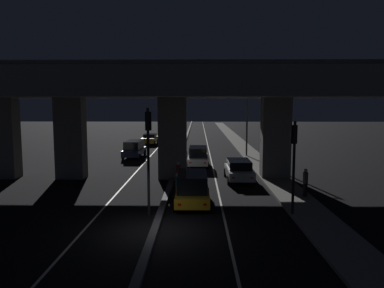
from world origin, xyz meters
name	(u,v)px	position (x,y,z in m)	size (l,w,h in m)	color
ground_plane	(155,231)	(0.00, 0.00, 0.00)	(200.00, 200.00, 0.00)	black
lane_line_left_inner	(160,145)	(-3.31, 35.00, 0.00)	(0.12, 126.00, 0.00)	beige
lane_line_right_inner	(208,145)	(3.31, 35.00, 0.00)	(0.12, 126.00, 0.00)	beige
median_divider	(184,144)	(0.00, 35.00, 0.10)	(0.35, 126.00, 0.20)	#4C4C51
sidewalk_right	(247,151)	(7.87, 28.00, 0.08)	(2.24, 126.00, 0.16)	slate
elevated_overpass	(168,90)	(-0.31, 12.05, 6.87)	(32.42, 11.49, 9.10)	gray
traffic_light_left_of_median	(148,143)	(-0.57, 2.30, 3.81)	(0.30, 0.49, 5.61)	black
traffic_light_right_of_median	(294,152)	(6.85, 2.31, 3.37)	(0.30, 0.49, 4.94)	black
street_lamp	(244,112)	(6.84, 23.60, 4.90)	(2.68, 0.32, 8.26)	#2D2D30
car_taxi_yellow_lead	(192,188)	(1.65, 4.55, 0.96)	(2.07, 4.52, 1.82)	gold
car_white_second	(239,170)	(5.07, 11.36, 0.83)	(2.06, 4.68, 1.56)	silver
car_white_third	(198,156)	(1.96, 17.59, 0.96)	(2.01, 4.35, 1.80)	silver
car_dark_blue_lead_oncoming	(134,149)	(-4.90, 23.02, 0.97)	(2.07, 4.78, 1.84)	#141938
car_taxi_yellow_second_oncoming	(150,139)	(-4.87, 35.85, 0.79)	(2.12, 4.68, 1.47)	gold
motorcycle_white_filtering_near	(178,187)	(0.70, 6.22, 0.64)	(0.33, 1.83, 1.52)	black
motorcycle_red_filtering_mid	(178,172)	(0.46, 11.30, 0.60)	(0.34, 1.84, 1.41)	black
motorcycle_black_filtering_far	(186,157)	(0.74, 19.50, 0.62)	(0.33, 1.83, 1.45)	black
pedestrian_on_sidewalk	(305,182)	(8.54, 5.89, 1.03)	(0.31, 0.31, 1.71)	black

